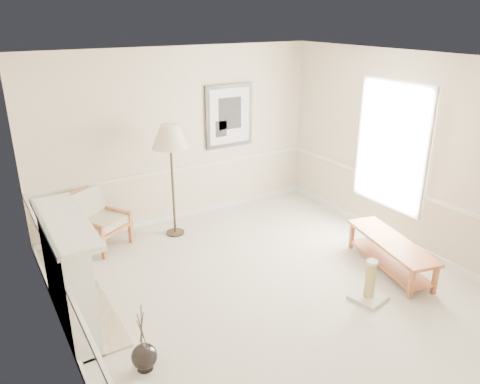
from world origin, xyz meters
The scene contains 8 objects.
ground centered at (0.00, 0.00, 0.00)m, with size 5.50×5.50×0.00m, color silver.
room centered at (0.14, 0.08, 1.87)m, with size 5.04×5.54×2.92m.
fireplace centered at (-2.34, 0.60, 0.64)m, with size 0.64×1.64×1.31m.
floor_vase centered at (-1.91, -0.53, 0.14)m, with size 0.26×0.26×0.78m.
armchair centered at (-1.57, 2.43, 0.48)m, with size 0.95×0.97×0.90m.
floor_lamp centered at (-0.39, 2.18, 1.58)m, with size 0.76×0.76×1.82m.
bench centered at (1.73, -0.41, 0.30)m, with size 0.81×1.63×0.45m.
scratching_post centered at (0.93, -0.82, 0.17)m, with size 0.46×0.46×0.55m.
Camera 1 is at (-3.04, -4.28, 3.39)m, focal length 35.00 mm.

